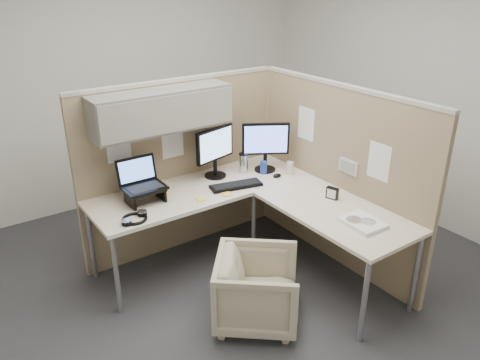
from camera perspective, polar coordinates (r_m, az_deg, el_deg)
ground at (r=4.16m, az=0.87°, el=-12.27°), size 4.50×4.50×0.00m
partition_back at (r=4.19m, az=-8.14°, el=4.72°), size 2.00×0.36×1.63m
partition_right at (r=4.24m, az=11.38°, el=0.69°), size 0.07×2.03×1.63m
desk at (r=3.95m, az=1.33°, el=-2.67°), size 2.00×1.98×0.73m
office_chair at (r=3.59m, az=2.13°, el=-12.80°), size 0.82×0.82×0.62m
monitor_left at (r=4.24m, az=-3.08°, el=3.86°), size 0.44×0.20×0.47m
monitor_right at (r=4.39m, az=3.14°, el=4.53°), size 0.39×0.26×0.47m
laptop_station at (r=3.90m, az=-11.77°, el=-0.70°), size 0.34×0.29×0.35m
keyboard at (r=4.12m, az=-0.49°, el=-0.68°), size 0.48×0.25×0.02m
mouse at (r=4.33m, az=4.54°, el=0.55°), size 0.09×0.06×0.03m
travel_mug at (r=4.40m, az=0.45°, el=2.11°), size 0.09×0.09×0.19m
soda_can_green at (r=4.39m, az=6.09°, el=1.45°), size 0.07×0.07×0.12m
soda_can_silver at (r=4.39m, az=2.89°, el=1.54°), size 0.07×0.07×0.12m
sticky_note_c at (r=4.06m, az=-9.20°, el=-1.53°), size 0.08×0.08×0.01m
sticky_note_a at (r=3.90m, az=-4.81°, el=-2.34°), size 0.08×0.08×0.01m
sticky_note_b at (r=3.98m, az=-1.62°, el=-1.74°), size 0.09×0.09×0.01m
headphones at (r=3.66m, az=-12.72°, el=-4.58°), size 0.26×0.26×0.04m
paper_stack at (r=3.63m, az=14.72°, el=-5.04°), size 0.26×0.32×0.03m
desk_clock at (r=3.96m, az=11.18°, el=-1.58°), size 0.07×0.11×0.10m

